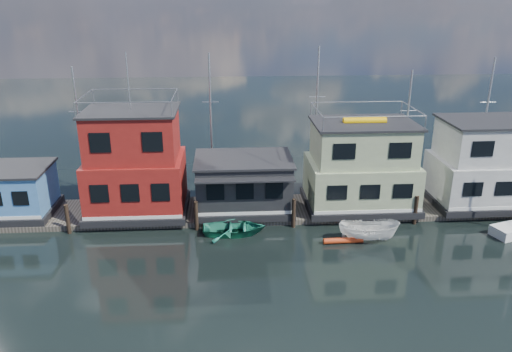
{
  "coord_description": "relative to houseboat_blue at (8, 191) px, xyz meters",
  "views": [
    {
      "loc": [
        -1.78,
        -23.4,
        15.98
      ],
      "look_at": [
        0.45,
        12.0,
        3.0
      ],
      "focal_mm": 35.0,
      "sensor_mm": 36.0,
      "label": 1
    }
  ],
  "objects": [
    {
      "name": "dinghy_teal",
      "position": [
        16.68,
        -3.63,
        -1.75
      ],
      "size": [
        4.44,
        3.17,
        0.92
      ],
      "primitive_type": "imported",
      "rotation": [
        0.0,
        0.0,
        1.57
      ],
      "color": "#227F64",
      "rests_on": "ground"
    },
    {
      "name": "houseboat_dark",
      "position": [
        17.5,
        -0.02,
        0.21
      ],
      "size": [
        7.4,
        6.1,
        4.06
      ],
      "color": "black",
      "rests_on": "dock"
    },
    {
      "name": "houseboat_white",
      "position": [
        36.5,
        0.0,
        1.33
      ],
      "size": [
        8.4,
        5.9,
        6.66
      ],
      "color": "black",
      "rests_on": "dock"
    },
    {
      "name": "houseboat_red",
      "position": [
        9.5,
        0.0,
        1.9
      ],
      "size": [
        7.4,
        5.9,
        11.86
      ],
      "color": "black",
      "rests_on": "dock"
    },
    {
      "name": "dock",
      "position": [
        18.0,
        0.0,
        -2.01
      ],
      "size": [
        48.0,
        5.0,
        0.4
      ],
      "primitive_type": "cube",
      "color": "#595147",
      "rests_on": "ground"
    },
    {
      "name": "pilings",
      "position": [
        17.67,
        -2.8,
        -1.11
      ],
      "size": [
        42.28,
        0.28,
        2.2
      ],
      "color": "#2D2116",
      "rests_on": "ground"
    },
    {
      "name": "background_masts",
      "position": [
        22.76,
        6.0,
        3.35
      ],
      "size": [
        36.4,
        0.16,
        12.0
      ],
      "color": "silver",
      "rests_on": "ground"
    },
    {
      "name": "houseboat_blue",
      "position": [
        0.0,
        0.0,
        0.0
      ],
      "size": [
        6.4,
        4.9,
        3.66
      ],
      "color": "black",
      "rests_on": "dock"
    },
    {
      "name": "motorboat",
      "position": [
        25.8,
        -5.38,
        -1.41
      ],
      "size": [
        4.26,
        2.09,
        1.58
      ],
      "primitive_type": "imported",
      "rotation": [
        0.0,
        0.0,
        1.43
      ],
      "color": "white",
      "rests_on": "ground"
    },
    {
      "name": "ground",
      "position": [
        18.0,
        -12.0,
        -2.21
      ],
      "size": [
        160.0,
        160.0,
        0.0
      ],
      "primitive_type": "plane",
      "color": "black",
      "rests_on": "ground"
    },
    {
      "name": "red_kayak",
      "position": [
        24.05,
        -5.49,
        -2.01
      ],
      "size": [
        2.73,
        0.48,
        0.4
      ],
      "primitive_type": "cylinder",
      "rotation": [
        0.0,
        1.57,
        0.03
      ],
      "color": "red",
      "rests_on": "ground"
    },
    {
      "name": "houseboat_green",
      "position": [
        26.5,
        0.0,
        1.34
      ],
      "size": [
        8.4,
        5.9,
        7.03
      ],
      "color": "black",
      "rests_on": "dock"
    }
  ]
}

